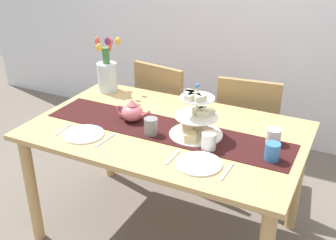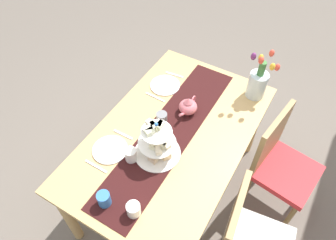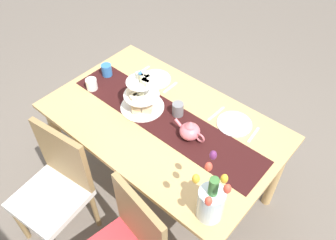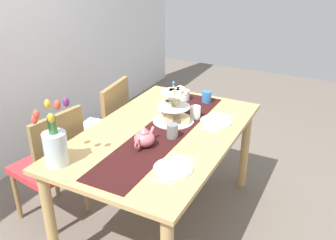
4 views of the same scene
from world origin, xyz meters
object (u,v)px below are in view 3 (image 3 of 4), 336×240
(knife_right, at_px, (141,71))
(mug_white_text, at_px, (141,86))
(tulip_vase, at_px, (211,200))
(dinner_plate_left, at_px, (234,124))
(dinner_plate_right, at_px, (155,79))
(dining_table, at_px, (163,131))
(knife_left, at_px, (216,114))
(cream_jug, at_px, (92,84))
(teapot, at_px, (190,131))
(chair_right, at_px, (56,185))
(tiered_cake_stand, at_px, (142,96))
(fork_right, at_px, (170,88))
(mug_orange, at_px, (107,70))
(fork_left, at_px, (253,135))
(mug_grey, at_px, (178,109))

(knife_right, bearing_deg, mug_white_text, 134.67)
(tulip_vase, height_order, dinner_plate_left, tulip_vase)
(dinner_plate_right, bearing_deg, tulip_vase, 146.62)
(tulip_vase, bearing_deg, dining_table, -28.82)
(knife_left, bearing_deg, cream_jug, 24.47)
(mug_white_text, bearing_deg, teapot, 167.45)
(dining_table, height_order, knife_left, knife_left)
(dining_table, relative_size, chair_right, 1.72)
(dining_table, xyz_separation_m, knife_left, (-0.24, -0.28, 0.11))
(tulip_vase, bearing_deg, dinner_plate_right, -33.38)
(tiered_cake_stand, distance_m, fork_right, 0.30)
(teapot, relative_size, mug_white_text, 2.51)
(dining_table, bearing_deg, fork_right, -58.12)
(dinner_plate_right, xyz_separation_m, mug_white_text, (-0.01, 0.16, 0.04))
(dining_table, relative_size, knife_left, 9.22)
(dining_table, relative_size, teapot, 6.57)
(dining_table, relative_size, mug_orange, 16.49)
(cream_jug, bearing_deg, tulip_vase, 168.38)
(fork_left, relative_size, knife_left, 0.88)
(tiered_cake_stand, relative_size, tulip_vase, 0.75)
(teapot, relative_size, knife_right, 1.40)
(dining_table, height_order, mug_white_text, mug_white_text)
(dining_table, relative_size, knife_right, 9.22)
(dining_table, relative_size, fork_right, 10.45)
(fork_right, relative_size, mug_white_text, 1.58)
(mug_grey, bearing_deg, fork_left, -160.15)
(knife_left, bearing_deg, fork_left, 180.00)
(mug_grey, distance_m, mug_orange, 0.67)
(knife_left, xyz_separation_m, mug_grey, (0.19, 0.17, 0.05))
(dinner_plate_left, height_order, fork_left, dinner_plate_left)
(mug_orange, bearing_deg, tulip_vase, 161.23)
(dining_table, relative_size, mug_white_text, 16.49)
(chair_right, xyz_separation_m, dinner_plate_right, (0.02, -0.99, 0.26))
(cream_jug, height_order, mug_orange, mug_orange)
(mug_grey, bearing_deg, chair_right, 67.31)
(cream_jug, bearing_deg, fork_left, -161.37)
(tiered_cake_stand, distance_m, fork_left, 0.77)
(tulip_vase, xyz_separation_m, fork_left, (0.11, -0.63, -0.13))
(cream_jug, xyz_separation_m, fork_right, (-0.42, -0.38, -0.04))
(dining_table, distance_m, dinner_plate_left, 0.48)
(mug_grey, bearing_deg, knife_right, -18.90)
(dining_table, xyz_separation_m, tiered_cake_stand, (0.18, -0.00, 0.21))
(knife_left, xyz_separation_m, mug_white_text, (0.54, 0.16, 0.04))
(teapot, distance_m, fork_left, 0.41)
(tiered_cake_stand, xyz_separation_m, fork_right, (-0.01, -0.28, -0.10))
(fork_left, xyz_separation_m, knife_left, (0.29, 0.00, 0.00))
(tulip_vase, relative_size, fork_left, 2.72)
(knife_left, relative_size, mug_orange, 1.79)
(tiered_cake_stand, bearing_deg, dinner_plate_left, -153.81)
(dinner_plate_left, bearing_deg, knife_right, 0.00)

